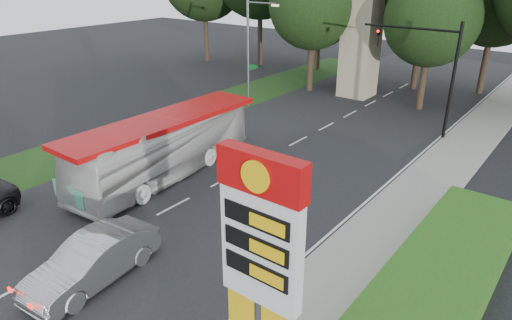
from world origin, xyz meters
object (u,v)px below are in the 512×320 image
Objects in this scene: transit_bus at (165,147)px; sedan_silver at (93,260)px; gas_station_pylon at (261,254)px; streetlight_signs at (250,49)px; monument at (362,33)px; traffic_signal_mast at (433,63)px.

transit_bus reaches higher than sedan_silver.
gas_station_pylon is 25.74m from streetlight_signs.
sedan_silver is at bearing -82.36° from monument.
streetlight_signs is (-12.67, -1.99, -0.23)m from traffic_signal_mast.
traffic_signal_mast is 16.96m from transit_bus.
monument is at bearing 81.54° from transit_bus.
gas_station_pylon is 0.61× the size of transit_bus.
traffic_signal_mast reaches higher than transit_bus.
monument is 20.66m from transit_bus.
traffic_signal_mast is at bearing 8.92° from streetlight_signs.
traffic_signal_mast is at bearing 53.18° from transit_bus.
monument is at bearing 111.80° from gas_station_pylon.
transit_bus is at bearing -71.40° from streetlight_signs.
monument is at bearing 142.00° from traffic_signal_mast.
streetlight_signs is 21.93m from sedan_silver.
traffic_signal_mast is at bearing 73.63° from sedan_silver.
sedan_silver is (8.72, -19.80, -3.62)m from streetlight_signs.
monument reaches higher than transit_bus.
traffic_signal_mast is 12.83m from streetlight_signs.
gas_station_pylon reaches higher than sedan_silver.
traffic_signal_mast is 0.72× the size of monument.
traffic_signal_mast is at bearing 99.09° from gas_station_pylon.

